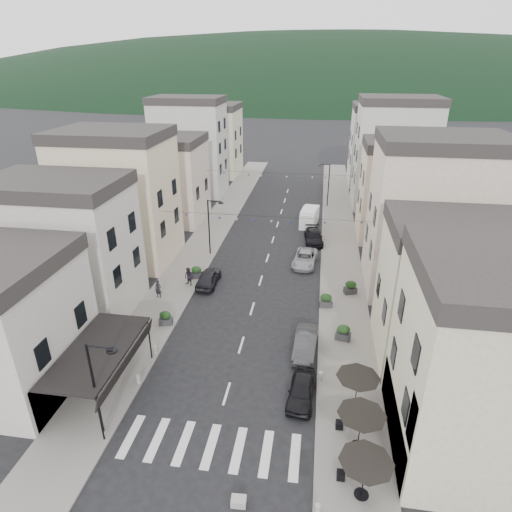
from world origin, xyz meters
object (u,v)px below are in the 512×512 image
at_px(delivery_van, 309,217).
at_px(pedestrian_b, 189,277).
at_px(parked_car_a, 302,390).
at_px(pedestrian_a, 158,289).
at_px(parked_car_c, 305,258).
at_px(parked_car_d, 314,237).
at_px(parked_car_e, 208,278).
at_px(parked_car_b, 305,343).

xyz_separation_m(delivery_van, pedestrian_b, (-10.15, -17.59, -0.09)).
xyz_separation_m(parked_car_a, delivery_van, (-0.72, 30.25, 0.41)).
bearing_deg(pedestrian_a, pedestrian_b, 59.39).
relative_size(parked_car_c, pedestrian_b, 2.74).
height_order(parked_car_a, parked_car_d, parked_car_d).
distance_m(parked_car_a, pedestrian_a, 16.36).
relative_size(parked_car_e, delivery_van, 0.88).
xyz_separation_m(parked_car_a, parked_car_c, (-0.71, 18.82, -0.00)).
bearing_deg(pedestrian_b, parked_car_b, -9.82).
height_order(parked_car_b, parked_car_d, parked_car_b).
bearing_deg(parked_car_c, parked_car_a, -82.63).
xyz_separation_m(parked_car_c, parked_car_e, (-8.49, -5.60, 0.06)).
height_order(parked_car_e, pedestrian_a, pedestrian_a).
bearing_deg(pedestrian_b, delivery_van, 86.52).
bearing_deg(parked_car_c, parked_car_d, 88.29).
xyz_separation_m(parked_car_b, delivery_van, (-0.72, 25.58, 0.37)).
distance_m(parked_car_a, delivery_van, 30.26).
relative_size(parked_car_d, pedestrian_b, 2.72).
distance_m(parked_car_c, delivery_van, 11.43).
relative_size(parked_car_b, parked_car_c, 0.90).
bearing_deg(delivery_van, parked_car_c, -83.14).
relative_size(parked_car_a, parked_car_b, 0.91).
relative_size(parked_car_b, pedestrian_b, 2.46).
bearing_deg(parked_car_d, parked_car_c, -103.28).
height_order(parked_car_c, parked_car_d, parked_car_d).
bearing_deg(delivery_van, parked_car_a, -81.83).
distance_m(parked_car_e, pedestrian_a, 4.74).
bearing_deg(parked_car_c, delivery_van, 95.28).
bearing_deg(pedestrian_a, parked_car_a, -31.01).
height_order(parked_car_a, parked_car_b, parked_car_b).
distance_m(parked_car_d, pedestrian_a, 19.33).
bearing_deg(parked_car_e, parked_car_b, 137.06).
relative_size(parked_car_d, pedestrian_a, 2.91).
distance_m(parked_car_a, parked_car_c, 18.83).
bearing_deg(parked_car_a, parked_car_b, 94.66).
bearing_deg(parked_car_a, parked_car_e, 129.49).
xyz_separation_m(parked_car_e, pedestrian_a, (-3.62, -3.05, 0.21)).
bearing_deg(parked_car_e, parked_car_d, -128.87).
relative_size(parked_car_b, pedestrian_a, 2.64).
bearing_deg(pedestrian_b, parked_car_d, 74.29).
distance_m(delivery_van, pedestrian_a, 23.44).
xyz_separation_m(parked_car_a, parked_car_d, (0.00, 24.64, 0.02)).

